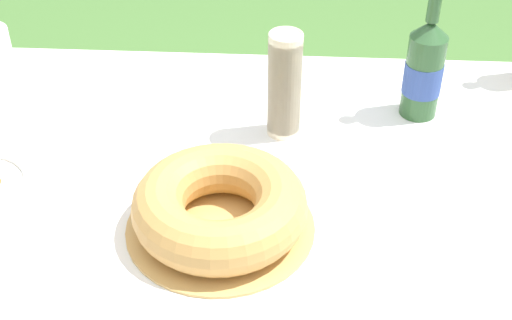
% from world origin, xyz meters
% --- Properties ---
extents(garden_table, '(1.77, 1.23, 0.73)m').
position_xyz_m(garden_table, '(0.00, 0.00, 0.67)').
color(garden_table, brown).
rests_on(garden_table, ground_plane).
extents(tablecloth, '(1.78, 1.24, 0.10)m').
position_xyz_m(tablecloth, '(0.00, 0.00, 0.72)').
color(tablecloth, white).
rests_on(tablecloth, garden_table).
extents(bundt_cake, '(0.35, 0.35, 0.10)m').
position_xyz_m(bundt_cake, '(-0.12, -0.04, 0.78)').
color(bundt_cake, tan).
rests_on(bundt_cake, tablecloth).
extents(cup_stack, '(0.07, 0.07, 0.24)m').
position_xyz_m(cup_stack, '(-0.02, 0.28, 0.85)').
color(cup_stack, beige).
rests_on(cup_stack, tablecloth).
extents(cider_bottle_green, '(0.09, 0.09, 0.31)m').
position_xyz_m(cider_bottle_green, '(0.29, 0.37, 0.85)').
color(cider_bottle_green, '#2D562D').
rests_on(cider_bottle_green, tablecloth).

